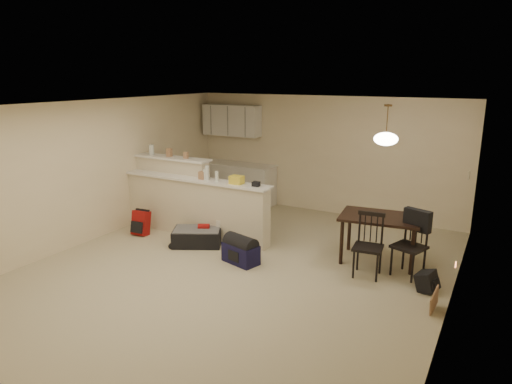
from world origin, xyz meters
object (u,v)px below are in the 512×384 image
Objects in this scene: suitcase at (197,237)px; dining_chair_far at (409,245)px; dining_table at (380,222)px; navy_duffel at (241,253)px; pendant_lamp at (386,138)px; black_daypack at (427,281)px; dining_chair_near at (368,246)px; red_backpack at (141,223)px.

dining_chair_far is at bearing -20.13° from suitcase.
dining_table reaches higher than suitcase.
navy_duffel reaches higher than suitcase.
navy_duffel is at bearing -149.29° from pendant_lamp.
dining_table reaches higher than black_daypack.
dining_table is 0.66m from dining_chair_near.
pendant_lamp is 1.07× the size of navy_duffel.
suitcase is 3.85m from black_daypack.
dining_chair_near is 3.00m from suitcase.
dining_table is 1.58× the size of suitcase.
pendant_lamp is at bearing -173.15° from dining_table.
dining_table reaches higher than navy_duffel.
dining_chair_near is at bearing -24.38° from suitcase.
red_backpack is at bearing -153.61° from dining_chair_far.
navy_duffel reaches higher than black_daypack.
dining_chair_far is at bearing -39.55° from dining_table.
red_backpack is (-4.22, -0.89, -0.44)m from dining_table.
dining_chair_near is 3.13× the size of black_daypack.
navy_duffel is at bearing -156.48° from dining_table.
red_backpack is 0.78× the size of navy_duffel.
suitcase is at bearing -152.52° from dining_chair_far.
dining_chair_near reaches higher than black_daypack.
red_backpack reaches higher than navy_duffel.
pendant_lamp is 2.04× the size of black_daypack.
dining_chair_near is at bearing 29.82° from navy_duffel.
navy_duffel is (2.33, -0.24, -0.07)m from red_backpack.
red_backpack is 1.49× the size of black_daypack.
dining_chair_far is 2.57m from navy_duffel.
suitcase reaches higher than black_daypack.
black_daypack is (0.87, -0.06, -0.34)m from dining_chair_near.
dining_chair_far is 3.56m from suitcase.
pendant_lamp is 0.63× the size of dining_chair_far.
dining_chair_far is at bearing 33.23° from navy_duffel.
black_daypack is (3.85, 0.12, -0.01)m from suitcase.
navy_duffel is (-1.89, -0.50, -0.32)m from dining_chair_near.
pendant_lamp is (-0.00, -0.00, 1.32)m from dining_table.
dining_chair_near is 1.98m from navy_duffel.
red_backpack reaches higher than suitcase.
dining_chair_far reaches higher than red_backpack.
dining_table is 3.13m from suitcase.
black_daypack is (0.34, -0.36, -0.35)m from dining_chair_far.
suitcase is at bearing 104.63° from black_daypack.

